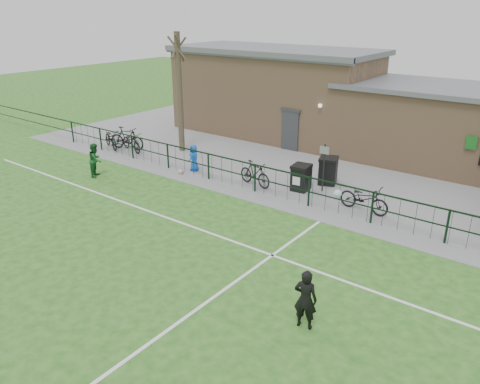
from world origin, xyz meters
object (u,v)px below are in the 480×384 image
Objects in this scene: bicycle_c at (131,142)px; bicycle_d at (255,174)px; wheelie_bin_left at (301,178)px; sign_post at (324,168)px; wheelie_bin_right at (328,171)px; bare_tree at (180,94)px; outfield_player at (96,160)px; bicycle_e at (364,198)px; bicycle_b at (127,138)px; spectator_child at (194,158)px; bicycle_a at (111,139)px.

bicycle_d is (8.13, -0.27, 0.03)m from bicycle_c.
sign_post is (0.79, 0.40, 0.50)m from wheelie_bin_left.
bicycle_d is at bearing -157.14° from wheelie_bin_right.
bare_tree is at bearing 83.30° from bicycle_d.
outfield_player is at bearing -167.37° from wheelie_bin_right.
bicycle_c is (-2.03, -1.67, -2.48)m from bare_tree.
wheelie_bin_right is 3.05m from bicycle_e.
bare_tree is at bearing 164.44° from wheelie_bin_left.
bicycle_d is (6.10, -1.94, -2.45)m from bare_tree.
bicycle_b is (-2.44, -1.61, -2.38)m from bare_tree.
bicycle_c is at bearing -140.55° from bare_tree.
spectator_child is (-8.14, -0.34, 0.11)m from bicycle_e.
sign_post is at bearing -93.98° from wheelie_bin_right.
bare_tree is 3.00× the size of sign_post.
bare_tree is 3.62m from bicycle_c.
wheelie_bin_right reaches higher than bicycle_d.
bicycle_a is 0.97× the size of bicycle_b.
outfield_player reaches higher than spectator_child.
bicycle_b is (-11.14, -0.80, -0.40)m from sign_post.
spectator_child is 0.82× the size of outfield_player.
outfield_player is (-8.22, -3.99, 0.23)m from wheelie_bin_left.
wheelie_bin_right is 0.72× the size of outfield_player.
bicycle_a is 1.03× the size of bicycle_c.
wheelie_bin_right reaches higher than bicycle_e.
bicycle_d reaches higher than bicycle_e.
bicycle_c is 1.08× the size of bicycle_d.
spectator_child is (5.18, -0.44, 0.01)m from bicycle_b.
outfield_player is (-8.76, -5.34, 0.19)m from wheelie_bin_right.
bicycle_e is (12.91, -0.04, 0.01)m from bicycle_c.
bicycle_c is at bearing 99.06° from bicycle_d.
bicycle_a is at bearing -174.53° from sign_post.
outfield_player reaches higher than bicycle_e.
bare_tree is 3.16× the size of bicycle_c.
outfield_player is (3.03, -3.23, 0.22)m from bicycle_a.
bicycle_a reaches higher than wheelie_bin_left.
wheelie_bin_right is 0.56× the size of bicycle_a.
bicycle_b is 1.06× the size of bicycle_c.
bicycle_a is (-11.79, -2.11, -0.03)m from wheelie_bin_right.
bare_tree is 8.96m from sign_post.
wheelie_bin_right is 10.26m from outfield_player.
wheelie_bin_left is 1.45m from wheelie_bin_right.
sign_post is 1.02× the size of bicycle_a.
bare_tree reaches higher than outfield_player.
bicycle_d is 3.36m from spectator_child.
bicycle_c is (0.41, -0.06, -0.10)m from bicycle_b.
sign_post is at bearing 19.81° from wheelie_bin_left.
bicycle_a is 9.44m from bicycle_d.
bare_tree is 5.67m from outfield_player.
wheelie_bin_right is at bearing -95.45° from bicycle_b.
wheelie_bin_left is 1.02m from sign_post.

